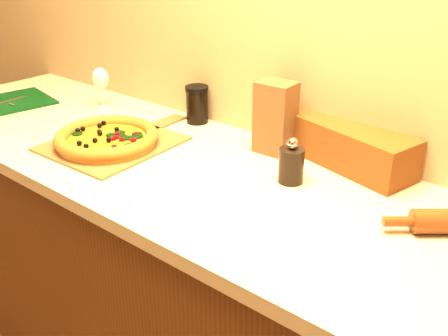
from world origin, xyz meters
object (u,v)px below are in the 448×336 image
cutting_board (0,104)px  wine_glass (100,80)px  pizza (107,138)px  pizza_peel (116,142)px  dark_jar (197,104)px  pepper_grinder (291,164)px

cutting_board → wine_glass: size_ratio=2.60×
pizza → cutting_board: bearing=-179.9°
pizza_peel → cutting_board: 0.65m
pizza → wine_glass: size_ratio=2.09×
pizza_peel → dark_jar: (0.07, 0.31, 0.06)m
cutting_board → pepper_grinder: (1.22, 0.16, 0.05)m
pizza_peel → pepper_grinder: 0.59m
pepper_grinder → dark_jar: (-0.50, 0.18, 0.01)m
pepper_grinder → wine_glass: 0.90m
pizza → dark_jar: bearing=78.3°
pizza → pizza_peel: bearing=90.9°
cutting_board → pepper_grinder: size_ratio=3.11×
wine_glass → pizza_peel: bearing=-32.3°
wine_glass → dark_jar: 0.40m
pizza_peel → cutting_board: (-0.65, -0.04, 0.00)m
pizza → wine_glass: bearing=143.4°
pizza_peel → wine_glass: size_ratio=3.37×
pizza → cutting_board: size_ratio=0.80×
pizza → wine_glass: 0.40m
pizza → pepper_grinder: bearing=15.5°
pizza → wine_glass: (-0.32, 0.24, 0.08)m
pepper_grinder → dark_jar: size_ratio=0.99×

